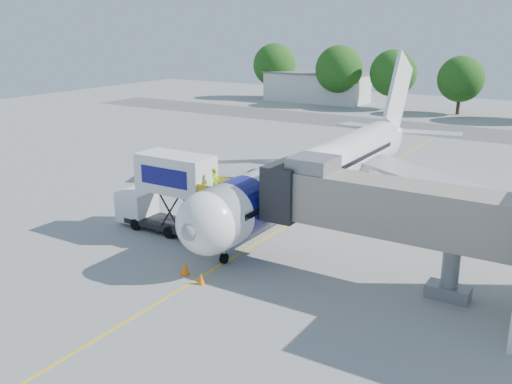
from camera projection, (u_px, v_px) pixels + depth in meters
The scene contains 14 objects.
ground at pixel (298, 219), 41.83m from camera, with size 160.00×160.00×0.00m, color #989895.
guidance_line at pixel (298, 219), 41.82m from camera, with size 0.15×70.00×0.01m, color yellow.
taxiway_strip at pixel (446, 131), 75.99m from camera, with size 120.00×10.00×0.01m, color #59595B.
aircraft at pixel (324, 168), 44.34m from camera, with size 34.17×37.73×11.35m.
jet_bridge at pixel (370, 205), 30.84m from camera, with size 13.90×3.20×6.60m.
catering_hiloader at pixel (169, 193), 38.52m from camera, with size 8.50×2.44×5.50m.
ground_tug at pixel (187, 298), 28.26m from camera, with size 3.42×2.03×1.30m.
safety_cone_a at pixel (185, 268), 32.45m from camera, with size 0.50×0.50×0.80m.
safety_cone_b at pixel (201, 279), 31.29m from camera, with size 0.40×0.40×0.64m.
outbuilding_left at pixel (317, 87), 104.08m from camera, with size 18.40×8.40×5.30m.
tree_a at pixel (274, 65), 107.63m from camera, with size 8.02×8.02×10.22m.
tree_b at pixel (339, 69), 97.37m from camera, with size 8.07×8.07×10.28m.
tree_c at pixel (393, 73), 93.43m from camera, with size 7.65×7.65×9.76m.
tree_d at pixel (461, 79), 88.14m from camera, with size 7.10×7.10×9.06m.
Camera 1 is at (18.28, -35.20, 13.79)m, focal length 40.00 mm.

